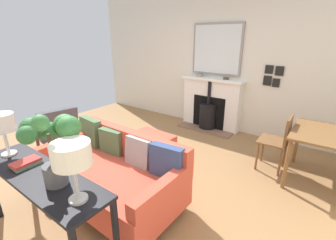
{
  "coord_description": "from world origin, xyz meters",
  "views": [
    {
      "loc": [
        2.19,
        2.13,
        1.9
      ],
      "look_at": [
        -0.68,
        0.03,
        0.62
      ],
      "focal_mm": 24.76,
      "sensor_mm": 36.0,
      "label": 1
    }
  ],
  "objects": [
    {
      "name": "console_table",
      "position": [
        1.44,
        0.16,
        0.67
      ],
      "size": [
        0.41,
        1.6,
        0.76
      ],
      "color": "black",
      "rests_on": "ground"
    },
    {
      "name": "ground_plane",
      "position": [
        0.0,
        0.0,
        -0.0
      ],
      "size": [
        4.89,
        6.38,
        0.01
      ],
      "primitive_type": "cube",
      "color": "olive"
    },
    {
      "name": "potted_plant",
      "position": [
        1.4,
        0.43,
        1.17
      ],
      "size": [
        0.47,
        0.43,
        0.66
      ],
      "color": "#4C4C51",
      "rests_on": "console_table"
    },
    {
      "name": "sofa",
      "position": [
        0.63,
        0.15,
        0.35
      ],
      "size": [
        0.95,
        1.81,
        0.83
      ],
      "color": "#B2B2B7",
      "rests_on": "ground"
    },
    {
      "name": "wall_left",
      "position": [
        -2.44,
        0.0,
        1.43
      ],
      "size": [
        0.12,
        6.38,
        2.86
      ],
      "primitive_type": "cube",
      "color": "silver",
      "rests_on": "ground"
    },
    {
      "name": "fireplace",
      "position": [
        -2.24,
        0.03,
        0.49
      ],
      "size": [
        0.53,
        1.34,
        1.09
      ],
      "color": "brown",
      "rests_on": "ground"
    },
    {
      "name": "table_lamp_far_end",
      "position": [
        1.44,
        0.75,
        1.13
      ],
      "size": [
        0.27,
        0.27,
        0.47
      ],
      "color": "#B2B2B7",
      "rests_on": "console_table"
    },
    {
      "name": "book_stack",
      "position": [
        1.44,
        -0.07,
        0.79
      ],
      "size": [
        0.25,
        0.17,
        0.05
      ],
      "color": "#4C7056",
      "rests_on": "console_table"
    },
    {
      "name": "mirror_over_mantel",
      "position": [
        -2.36,
        0.03,
        1.66
      ],
      "size": [
        0.04,
        1.07,
        1.02
      ],
      "color": "gray"
    },
    {
      "name": "table_lamp_near_end",
      "position": [
        1.44,
        -0.44,
        1.1
      ],
      "size": [
        0.24,
        0.24,
        0.44
      ],
      "color": "white",
      "rests_on": "console_table"
    },
    {
      "name": "photo_gallery_row",
      "position": [
        -2.37,
        1.17,
        1.23
      ],
      "size": [
        0.02,
        0.33,
        0.39
      ],
      "color": "black"
    },
    {
      "name": "dining_table",
      "position": [
        -1.23,
        2.14,
        0.63
      ],
      "size": [
        0.92,
        0.74,
        0.73
      ],
      "color": "brown",
      "rests_on": "ground"
    },
    {
      "name": "ottoman",
      "position": [
        -0.32,
        -0.1,
        0.25
      ],
      "size": [
        0.68,
        0.72,
        0.42
      ],
      "color": "#B2B2B7",
      "rests_on": "ground"
    },
    {
      "name": "mantel_bowl_far",
      "position": [
        -2.26,
        0.32,
        1.12
      ],
      "size": [
        0.12,
        0.12,
        0.04
      ],
      "color": "#47382D",
      "rests_on": "fireplace"
    },
    {
      "name": "dining_chair_near_fireplace",
      "position": [
        -1.23,
        1.63,
        0.52
      ],
      "size": [
        0.41,
        0.41,
        0.86
      ],
      "color": "brown",
      "rests_on": "ground"
    },
    {
      "name": "armchair_accent",
      "position": [
        0.4,
        -1.47,
        0.48
      ],
      "size": [
        0.77,
        0.71,
        0.84
      ],
      "color": "brown",
      "rests_on": "ground"
    },
    {
      "name": "mantel_bowl_near",
      "position": [
        -2.26,
        -0.28,
        1.12
      ],
      "size": [
        0.13,
        0.13,
        0.05
      ],
      "color": "#9E9384",
      "rests_on": "fireplace"
    }
  ]
}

